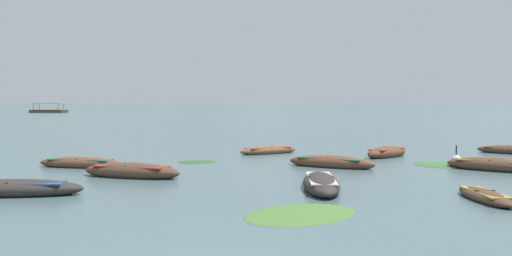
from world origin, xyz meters
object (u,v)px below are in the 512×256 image
object	(u,v)px
rowboat_8	(331,163)
rowboat_9	(387,153)
rowboat_2	(132,171)
rowboat_6	(268,151)
rowboat_7	(321,184)
rowboat_5	(512,150)
rowboat_4	(493,165)
mooring_buoy	(456,160)
rowboat_1	(485,196)
rowboat_10	(81,163)
rowboat_0	(12,189)
ferry_0	(49,111)

from	to	relation	value
rowboat_8	rowboat_9	bearing A→B (deg)	59.89
rowboat_2	rowboat_9	bearing A→B (deg)	41.44
rowboat_6	rowboat_7	distance (m)	12.84
rowboat_5	rowboat_6	distance (m)	12.89
rowboat_4	mooring_buoy	world-z (taller)	mooring_buoy
rowboat_2	rowboat_4	world-z (taller)	rowboat_2
rowboat_4	rowboat_8	bearing A→B (deg)	175.32
rowboat_1	rowboat_9	distance (m)	13.04
rowboat_4	rowboat_1	bearing A→B (deg)	-107.77
rowboat_4	rowboat_8	distance (m)	6.45
rowboat_2	mooring_buoy	distance (m)	14.58
rowboat_4	mooring_buoy	bearing A→B (deg)	103.65
rowboat_1	rowboat_10	distance (m)	16.04
rowboat_10	mooring_buoy	bearing A→B (deg)	12.69
rowboat_4	rowboat_7	xyz separation A→B (m)	(-6.92, -5.83, -0.02)
rowboat_2	rowboat_6	size ratio (longest dim) A/B	1.22
rowboat_4	rowboat_6	world-z (taller)	rowboat_4
rowboat_5	mooring_buoy	world-z (taller)	mooring_buoy
rowboat_0	rowboat_8	world-z (taller)	rowboat_8
ferry_0	rowboat_7	bearing A→B (deg)	-61.59
rowboat_4	rowboat_9	world-z (taller)	rowboat_9
rowboat_1	ferry_0	world-z (taller)	ferry_0
rowboat_1	rowboat_7	distance (m)	4.81
rowboat_0	rowboat_7	xyz separation A→B (m)	(9.08, 2.07, -0.01)
rowboat_9	mooring_buoy	distance (m)	3.74
rowboat_1	rowboat_9	size ratio (longest dim) A/B	0.94
rowboat_4	mooring_buoy	distance (m)	3.13
rowboat_5	ferry_0	distance (m)	131.56
rowboat_4	rowboat_5	size ratio (longest dim) A/B	1.05
rowboat_8	rowboat_9	distance (m)	5.79
rowboat_6	rowboat_1	bearing A→B (deg)	-63.23
rowboat_6	rowboat_10	xyz separation A→B (m)	(-7.32, -7.34, 0.01)
rowboat_0	rowboat_9	distance (m)	18.32
rowboat_1	rowboat_4	size ratio (longest dim) A/B	0.84
rowboat_0	rowboat_10	world-z (taller)	rowboat_0
rowboat_10	rowboat_7	bearing A→B (deg)	-27.70
rowboat_0	rowboat_9	size ratio (longest dim) A/B	1.27
rowboat_5	ferry_0	bearing A→B (deg)	125.18
rowboat_1	rowboat_5	distance (m)	16.39
rowboat_10	mooring_buoy	size ratio (longest dim) A/B	4.21
ferry_0	mooring_buoy	size ratio (longest dim) A/B	9.57
rowboat_7	rowboat_10	distance (m)	11.25
rowboat_0	rowboat_10	size ratio (longest dim) A/B	1.11
rowboat_2	rowboat_8	xyz separation A→B (m)	(7.33, 4.03, -0.01)
rowboat_2	rowboat_8	world-z (taller)	rowboat_2
rowboat_2	rowboat_5	world-z (taller)	rowboat_2
rowboat_9	rowboat_10	bearing A→B (deg)	-155.36
rowboat_7	rowboat_9	distance (m)	11.85
rowboat_0	mooring_buoy	size ratio (longest dim) A/B	4.69
rowboat_2	ferry_0	world-z (taller)	ferry_0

